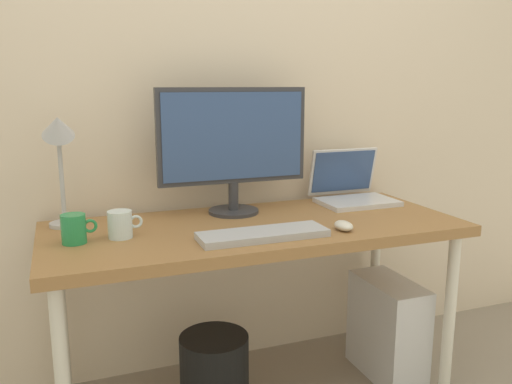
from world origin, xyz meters
The scene contains 11 objects.
back_wall centered at (0.00, 0.38, 1.30)m, with size 4.40×0.04×2.60m, color beige.
desk centered at (0.00, 0.00, 0.65)m, with size 1.52×0.63×0.71m.
monitor centered at (-0.03, 0.19, 1.00)m, with size 0.60×0.20×0.50m.
laptop centered at (0.52, 0.20, 0.77)m, with size 0.32×0.27×0.23m.
desk_lamp centered at (-0.66, 0.19, 1.02)m, with size 0.11×0.16×0.43m.
keyboard centered at (-0.04, -0.18, 0.73)m, with size 0.44×0.14×0.02m, color #B2B2B7.
mouse centered at (0.26, -0.19, 0.73)m, with size 0.06×0.09×0.03m, color silver.
coffee_mug centered at (-0.64, -0.02, 0.76)m, with size 0.11×0.08×0.10m.
glass_cup centered at (-0.49, -0.01, 0.76)m, with size 0.12×0.08×0.09m.
computer_tower centered at (0.58, -0.03, 0.21)m, with size 0.18×0.36×0.42m, color silver.
wastebasket centered at (-0.17, -0.01, 0.15)m, with size 0.26×0.26×0.30m, color black.
Camera 1 is at (-0.66, -1.76, 1.22)m, focal length 36.82 mm.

